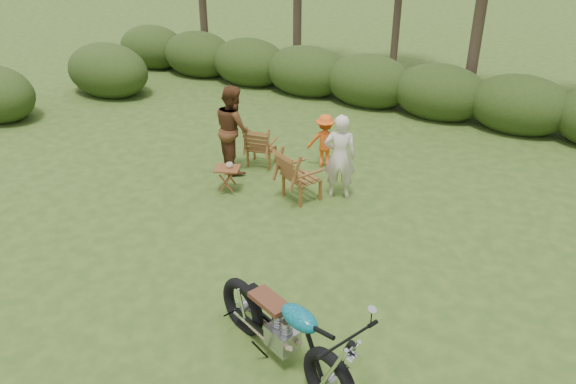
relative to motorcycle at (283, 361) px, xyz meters
The scene contains 9 objects.
ground 1.32m from the motorcycle, 141.85° to the left, with size 80.00×80.00×0.00m, color #2C4517.
motorcycle is the anchor object (origin of this frame).
lawn_chair_right 4.35m from the motorcycle, 115.93° to the left, with size 0.70×0.70×1.02m, color brown, non-canonical shape.
lawn_chair_left 5.90m from the motorcycle, 125.18° to the left, with size 0.62×0.62×0.91m, color brown, non-canonical shape.
side_table 4.77m from the motorcycle, 133.91° to the left, with size 0.49×0.41×0.51m, color #622E18, non-canonical shape.
cup 4.80m from the motorcycle, 133.30° to the left, with size 0.13×0.13×0.10m, color beige.
adult_a 4.54m from the motorcycle, 107.01° to the left, with size 0.61×0.40×1.67m, color beige.
adult_b 5.76m from the motorcycle, 131.00° to the left, with size 0.89×0.69×1.83m, color #512D17.
child 5.88m from the motorcycle, 111.96° to the left, with size 0.75×0.43×1.16m, color #E25315.
Camera 1 is at (3.75, -5.32, 5.14)m, focal length 35.00 mm.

